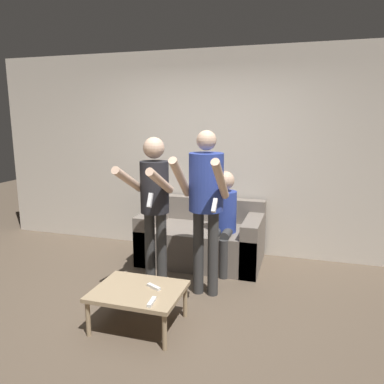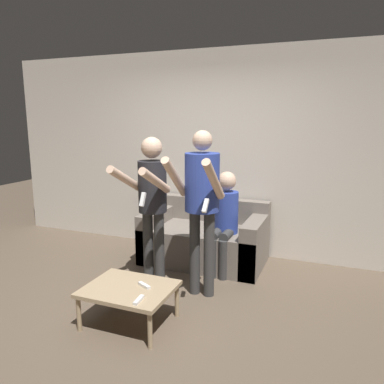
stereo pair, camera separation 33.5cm
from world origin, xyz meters
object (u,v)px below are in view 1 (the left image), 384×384
at_px(remote_far, 154,287).
at_px(person_standing_left, 154,197).
at_px(couch, 202,240).
at_px(person_seated, 223,216).
at_px(remote_near, 152,302).
at_px(person_standing_right, 206,194).
at_px(coffee_table, 138,293).

bearing_deg(remote_far, person_standing_left, 111.42).
distance_m(couch, person_seated, 0.53).
height_order(remote_near, remote_far, same).
bearing_deg(couch, person_seated, -32.10).
distance_m(person_standing_left, remote_near, 1.21).
bearing_deg(remote_far, person_standing_right, 68.05).
xyz_separation_m(coffee_table, remote_far, (0.12, 0.06, 0.05)).
bearing_deg(person_standing_left, coffee_table, -78.64).
bearing_deg(couch, remote_near, -87.37).
relative_size(person_standing_left, remote_near, 10.68).
distance_m(person_seated, coffee_table, 1.57).
bearing_deg(person_standing_right, coffee_table, -117.96).
bearing_deg(person_seated, couch, 147.90).
distance_m(person_seated, remote_near, 1.71).
bearing_deg(person_standing_right, person_standing_left, -179.31).
bearing_deg(remote_near, person_standing_right, 78.66).
relative_size(person_standing_left, coffee_table, 2.12).
height_order(person_standing_left, remote_near, person_standing_left).
xyz_separation_m(person_standing_right, coffee_table, (-0.40, -0.76, -0.76)).
bearing_deg(coffee_table, remote_near, -43.18).
relative_size(person_standing_right, remote_far, 11.37).
distance_m(person_standing_right, remote_near, 1.21).
xyz_separation_m(couch, remote_near, (0.09, -1.86, 0.08)).
height_order(person_seated, remote_far, person_seated).
xyz_separation_m(person_seated, coffee_table, (-0.44, -1.47, -0.35)).
bearing_deg(remote_near, couch, 92.63).
bearing_deg(coffee_table, person_seated, 73.39).
height_order(person_standing_right, person_seated, person_standing_right).
relative_size(person_seated, coffee_table, 1.56).
height_order(couch, person_seated, person_seated).
relative_size(person_seated, remote_near, 7.87).
distance_m(couch, remote_far, 1.61).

